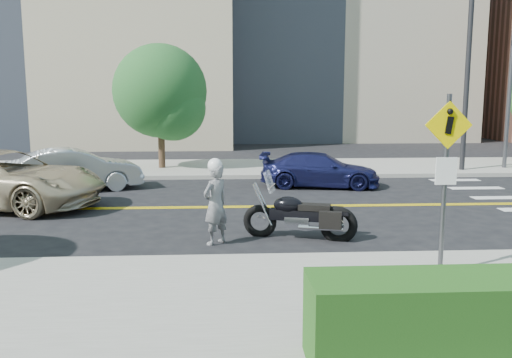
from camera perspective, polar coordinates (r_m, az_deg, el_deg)
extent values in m
plane|color=black|center=(15.24, -5.41, -2.99)|extent=(120.00, 120.00, 0.00)
cube|color=#9E9B91|center=(8.04, -7.49, -13.62)|extent=(60.00, 5.00, 0.15)
cube|color=#9E9B91|center=(22.62, -4.70, 1.14)|extent=(60.00, 5.00, 0.15)
cylinder|color=#4C4C51|center=(24.26, 25.28, 10.51)|extent=(0.16, 0.16, 8.00)
cylinder|color=black|center=(22.92, 21.32, 9.63)|extent=(0.20, 0.20, 7.00)
cylinder|color=#4C4C51|center=(9.44, 19.23, -0.68)|extent=(0.08, 0.08, 3.00)
cube|color=#F9D800|center=(9.30, 19.62, 5.37)|extent=(0.78, 0.03, 0.78)
cube|color=white|center=(9.37, 19.38, 0.80)|extent=(0.35, 0.03, 0.45)
imported|color=#B4B4B9|center=(11.38, -4.28, -2.65)|extent=(0.74, 0.73, 1.72)
sphere|color=white|center=(11.25, -4.33, 1.43)|extent=(0.31, 0.31, 0.31)
imported|color=#C4B390|center=(16.64, -25.18, -0.01)|extent=(6.23, 4.09, 1.59)
imported|color=#A9AEB1|center=(18.58, -18.54, 0.93)|extent=(4.47, 2.90, 1.39)
imported|color=navy|center=(18.52, 6.71, 0.96)|extent=(4.23, 2.25, 1.17)
cylinder|color=#382619|center=(22.35, -9.99, 6.12)|extent=(0.27, 0.27, 4.17)
sphere|color=#1A541C|center=(22.32, -10.07, 9.12)|extent=(3.75, 3.75, 3.75)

